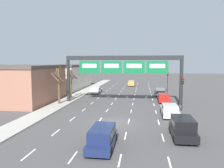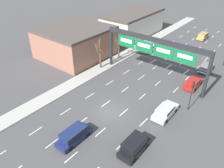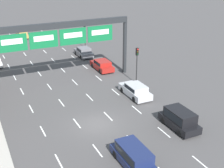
{
  "view_description": "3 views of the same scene",
  "coord_description": "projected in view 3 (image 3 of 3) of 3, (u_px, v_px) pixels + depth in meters",
  "views": [
    {
      "loc": [
        3.08,
        -23.13,
        6.63
      ],
      "look_at": [
        -1.71,
        11.33,
        3.13
      ],
      "focal_mm": 35.0,
      "sensor_mm": 36.0,
      "label": 1
    },
    {
      "loc": [
        15.36,
        -18.93,
        19.75
      ],
      "look_at": [
        -2.27,
        3.27,
        2.13
      ],
      "focal_mm": 35.0,
      "sensor_mm": 36.0,
      "label": 2
    },
    {
      "loc": [
        -9.95,
        -24.05,
        14.96
      ],
      "look_at": [
        3.29,
        3.49,
        2.27
      ],
      "focal_mm": 50.0,
      "sensor_mm": 36.0,
      "label": 3
    }
  ],
  "objects": [
    {
      "name": "sign_gantry",
      "position": [
        58.0,
        36.0,
        36.96
      ],
      "size": [
        18.61,
        0.7,
        7.64
      ],
      "color": "#232628",
      "rests_on": "ground_plane"
    },
    {
      "name": "traffic_light_mid_block",
      "position": [
        137.0,
        58.0,
        37.94
      ],
      "size": [
        0.3,
        0.35,
        4.6
      ],
      "color": "black",
      "rests_on": "ground_plane"
    },
    {
      "name": "car_grey",
      "position": [
        84.0,
        52.0,
        49.23
      ],
      "size": [
        1.92,
        4.07,
        1.49
      ],
      "color": "slate",
      "rests_on": "ground_plane"
    },
    {
      "name": "suv_gold",
      "position": [
        22.0,
        33.0,
        60.69
      ],
      "size": [
        1.81,
        4.46,
        1.56
      ],
      "color": "#A88947",
      "rests_on": "ground_plane"
    },
    {
      "name": "suv_navy",
      "position": [
        134.0,
        155.0,
        23.59
      ],
      "size": [
        1.88,
        4.65,
        1.65
      ],
      "color": "#19234C",
      "rests_on": "ground_plane"
    },
    {
      "name": "car_silver",
      "position": [
        135.0,
        90.0,
        35.35
      ],
      "size": [
        1.96,
        4.72,
        1.47
      ],
      "color": "#B7B7BC",
      "rests_on": "ground_plane"
    },
    {
      "name": "ground_plane",
      "position": [
        97.0,
        124.0,
        29.73
      ],
      "size": [
        220.0,
        220.0,
        0.0
      ],
      "primitive_type": "plane",
      "color": "#474444"
    },
    {
      "name": "traffic_light_near_gantry",
      "position": [
        85.0,
        29.0,
        52.7
      ],
      "size": [
        0.3,
        0.35,
        4.63
      ],
      "color": "black",
      "rests_on": "ground_plane"
    },
    {
      "name": "suv_black",
      "position": [
        180.0,
        118.0,
        28.73
      ],
      "size": [
        1.93,
        4.22,
        1.83
      ],
      "color": "black",
      "rests_on": "ground_plane"
    },
    {
      "name": "car_red",
      "position": [
        102.0,
        65.0,
        43.54
      ],
      "size": [
        1.91,
        4.45,
        1.39
      ],
      "color": "maroon",
      "rests_on": "ground_plane"
    },
    {
      "name": "lane_dashes",
      "position": [
        57.0,
        78.0,
        40.97
      ],
      "size": [
        10.02,
        67.0,
        0.01
      ],
      "color": "white",
      "rests_on": "ground_plane"
    }
  ]
}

